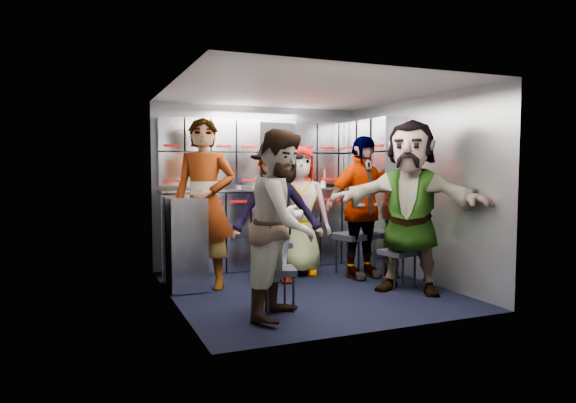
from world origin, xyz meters
name	(u,v)px	position (x,y,z in m)	size (l,w,h in m)	color
floor	(306,289)	(0.00, 0.00, 0.00)	(3.00, 3.00, 0.00)	black
wall_back	(259,186)	(0.00, 1.50, 1.05)	(2.80, 0.04, 2.10)	gray
wall_left	(173,194)	(-1.40, 0.00, 1.05)	(0.04, 3.00, 2.10)	gray
wall_right	(416,189)	(1.40, 0.00, 1.05)	(0.04, 3.00, 2.10)	gray
ceiling	(306,91)	(0.00, 0.00, 2.10)	(2.80, 3.00, 0.02)	silver
cart_bank_back	(265,229)	(0.00, 1.29, 0.49)	(2.68, 0.38, 0.99)	#A3A7B3
cart_bank_left	(184,242)	(-1.19, 0.56, 0.49)	(0.38, 0.76, 0.99)	#A3A7B3
counter	(265,189)	(0.00, 1.29, 1.01)	(2.68, 0.42, 0.03)	#B6B8BD
locker_bank_back	(263,153)	(0.00, 1.35, 1.49)	(2.68, 0.28, 0.82)	#A3A7B3
locker_bank_right	(373,152)	(1.25, 0.70, 1.49)	(0.28, 1.00, 0.82)	#A3A7B3
right_cabinet	(376,231)	(1.25, 0.60, 0.50)	(0.28, 1.20, 1.00)	#A3A7B3
coffee_niche	(274,154)	(0.18, 1.41, 1.47)	(0.46, 0.16, 0.84)	black
red_latch_strip	(270,201)	(0.00, 1.09, 0.88)	(2.60, 0.02, 0.03)	#A60B07
jump_seat_near_left	(276,273)	(-0.59, -0.65, 0.35)	(0.40, 0.39, 0.40)	black
jump_seat_mid_left	(272,247)	(-0.18, 0.56, 0.38)	(0.41, 0.40, 0.44)	black
jump_seat_center	(293,241)	(0.23, 0.91, 0.38)	(0.45, 0.44, 0.43)	black
jump_seat_mid_right	(353,238)	(0.84, 0.46, 0.45)	(0.51, 0.49, 0.50)	black
jump_seat_near_right	(399,254)	(0.96, -0.32, 0.37)	(0.41, 0.39, 0.41)	black
attendant_standing	(204,204)	(-0.99, 0.46, 0.92)	(0.67, 0.44, 1.83)	black
attendant_arc_a	(284,224)	(-0.59, -0.83, 0.82)	(0.79, 0.62, 1.63)	black
attendant_arc_b	(277,212)	(-0.18, 0.38, 0.81)	(1.05, 0.60, 1.62)	black
attendant_arc_c	(298,210)	(0.23, 0.73, 0.78)	(0.77, 0.50, 1.57)	black
attendant_arc_d	(361,207)	(0.84, 0.28, 0.84)	(0.98, 0.41, 1.67)	black
attendant_arc_e	(410,206)	(0.96, -0.50, 0.90)	(1.67, 0.53, 1.80)	black
bottle_left	(239,180)	(-0.36, 1.24, 1.15)	(0.06, 0.06, 0.23)	white
bottle_mid	(254,180)	(-0.16, 1.24, 1.14)	(0.06, 0.06, 0.23)	white
bottle_right	(324,178)	(0.82, 1.24, 1.15)	(0.07, 0.07, 0.25)	white
cup_left	(215,185)	(-0.67, 1.23, 1.08)	(0.08, 0.08, 0.10)	tan
cup_right	(322,184)	(0.80, 1.23, 1.08)	(0.08, 0.08, 0.09)	tan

